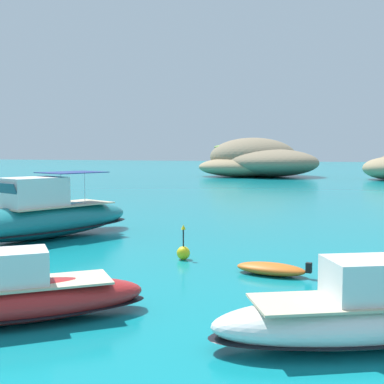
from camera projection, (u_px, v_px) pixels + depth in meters
name	position (u px, v px, depth m)	size (l,w,h in m)	color
islet_large	(257.00, 160.00, 91.64)	(25.91, 25.22, 6.87)	#84755B
motorboat_red	(25.00, 297.00, 13.73)	(6.26, 5.73, 1.94)	red
motorboat_teal	(42.00, 218.00, 26.71)	(7.16, 11.27, 3.40)	#19727A
motorboat_white	(355.00, 317.00, 11.99)	(7.13, 4.99, 2.05)	white
dinghy_tender	(271.00, 269.00, 18.85)	(2.85, 1.38, 0.58)	orange
channel_buoy	(183.00, 252.00, 21.46)	(0.56, 0.56, 1.48)	yellow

